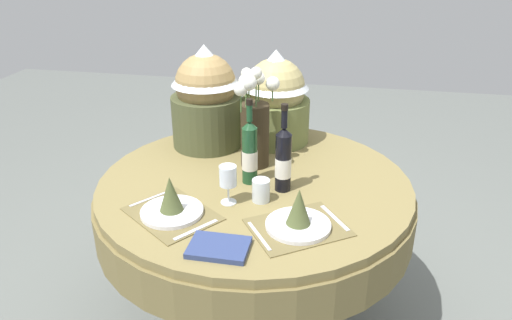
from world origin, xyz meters
The scene contains 12 objects.
ground centered at (0.00, 0.00, 0.00)m, with size 8.00×8.00×0.00m, color slate.
dining_table centered at (0.00, 0.00, 0.59)m, with size 1.38×1.38×0.72m.
place_setting_left centered at (-0.25, -0.34, 0.77)m, with size 0.43×0.41×0.16m.
place_setting_right centered at (0.23, -0.34, 0.77)m, with size 0.43×0.41×0.16m.
flower_vase centered at (-0.03, 0.14, 0.93)m, with size 0.17×0.24×0.47m.
wine_bottle_left centered at (0.13, -0.06, 0.87)m, with size 0.07×0.07×0.38m.
wine_bottle_centre centered at (-0.02, -0.02, 0.87)m, with size 0.07×0.07×0.37m.
wine_glass_left centered at (-0.06, -0.21, 0.84)m, with size 0.07×0.07×0.16m.
tumbler_near_left centered at (0.06, -0.17, 0.77)m, with size 0.07×0.07×0.09m, color silver.
book_on_table centered at (-0.02, -0.53, 0.73)m, with size 0.20×0.15×0.02m, color navy.
gift_tub_back_left centered at (-0.31, 0.34, 0.99)m, with size 0.35×0.35×0.51m.
gift_tub_back_centre centered at (0.02, 0.46, 0.97)m, with size 0.35×0.35×0.47m.
Camera 1 is at (0.37, -1.85, 1.71)m, focal length 34.24 mm.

